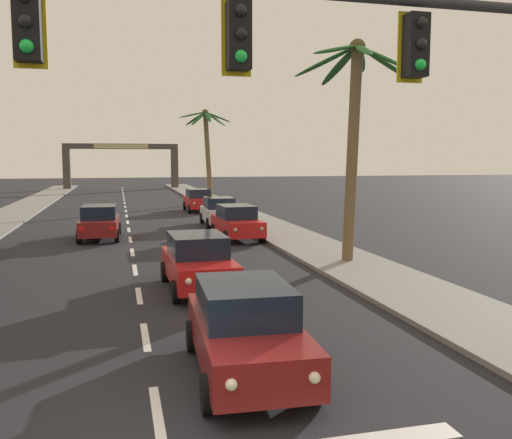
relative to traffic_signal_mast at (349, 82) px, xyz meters
name	(u,v)px	position (x,y,z in m)	size (l,w,h in m)	color
sidewalk_right	(282,233)	(5.00, 19.77, -5.00)	(3.20, 110.00, 0.14)	gray
lane_markings	(138,237)	(-2.39, 20.56, -5.07)	(4.28, 89.39, 0.01)	silver
traffic_signal_mast	(349,82)	(0.00, 0.00, 0.00)	(11.43, 0.41, 6.88)	#2D2D33
sedan_lead_at_stop_bar	(246,329)	(-1.09, 1.98, -4.22)	(2.09, 4.51, 1.68)	maroon
sedan_third_in_queue	(198,262)	(-1.01, 8.73, -4.22)	(2.03, 4.48, 1.68)	red
sedan_oncoming_far	(100,222)	(-4.24, 20.37, -4.22)	(2.06, 4.49, 1.68)	maroon
sedan_parked_nearest_kerb	(198,200)	(2.54, 33.46, -4.22)	(1.96, 4.46, 1.68)	red
sedan_parked_mid_kerb	(219,211)	(2.46, 24.19, -4.22)	(2.02, 4.48, 1.68)	silver
sedan_parked_far_kerb	(237,222)	(2.32, 18.61, -4.22)	(2.06, 4.50, 1.68)	red
palm_right_second	(354,111)	(5.22, 11.39, 0.63)	(4.53, 4.77, 8.31)	brown
palm_right_farthest	(207,138)	(4.33, 40.25, 0.64)	(4.64, 4.42, 8.25)	brown
town_gateway_arch	(122,159)	(-2.80, 66.34, -1.19)	(14.64, 0.90, 5.90)	#423D38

